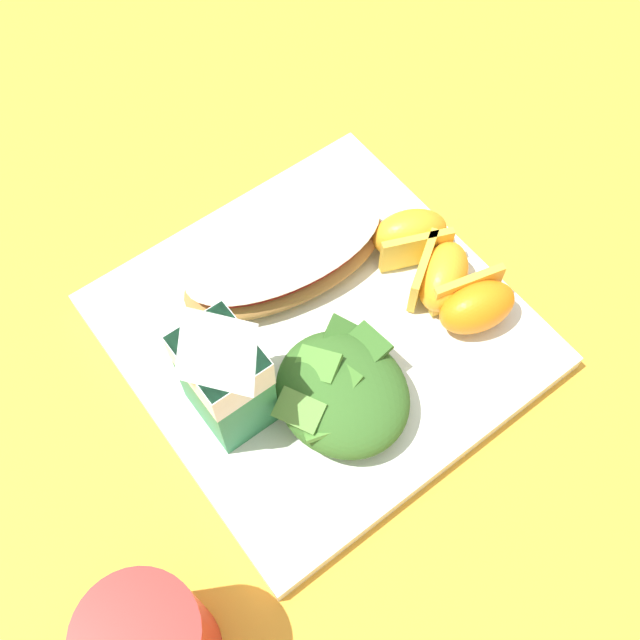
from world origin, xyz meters
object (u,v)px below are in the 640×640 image
at_px(cheesy_pizza_bread, 285,257).
at_px(orange_wedge_rear, 410,235).
at_px(white_plate, 320,331).
at_px(orange_wedge_middle, 441,276).
at_px(green_salad_pile, 342,392).
at_px(orange_wedge_front, 476,305).
at_px(milk_carton, 223,372).

height_order(cheesy_pizza_bread, orange_wedge_rear, orange_wedge_rear).
relative_size(white_plate, orange_wedge_middle, 4.00).
height_order(cheesy_pizza_bread, green_salad_pile, green_salad_pile).
bearing_deg(orange_wedge_front, orange_wedge_middle, 5.49).
relative_size(white_plate, orange_wedge_front, 4.18).
distance_m(orange_wedge_front, orange_wedge_rear, 0.08).
bearing_deg(milk_carton, orange_wedge_rear, -81.71).
bearing_deg(orange_wedge_rear, cheesy_pizza_bread, 64.14).
distance_m(green_salad_pile, orange_wedge_middle, 0.12).
bearing_deg(green_salad_pile, milk_carton, 54.54).
bearing_deg(milk_carton, green_salad_pile, -125.46).
height_order(cheesy_pizza_bread, orange_wedge_front, orange_wedge_front).
relative_size(green_salad_pile, orange_wedge_front, 1.49).
bearing_deg(orange_wedge_middle, white_plate, 72.62).
distance_m(milk_carton, orange_wedge_front, 0.20).
height_order(white_plate, cheesy_pizza_bread, cheesy_pizza_bread).
bearing_deg(orange_wedge_rear, orange_wedge_front, 178.16).
bearing_deg(green_salad_pile, orange_wedge_middle, -75.52).
xyz_separation_m(orange_wedge_front, orange_wedge_middle, (0.04, 0.00, 0.00)).
relative_size(milk_carton, orange_wedge_front, 1.64).
bearing_deg(green_salad_pile, white_plate, -23.49).
bearing_deg(milk_carton, orange_wedge_front, -105.03).
xyz_separation_m(cheesy_pizza_bread, green_salad_pile, (-0.12, 0.04, 0.00)).
height_order(orange_wedge_front, orange_wedge_rear, same).
distance_m(white_plate, cheesy_pizza_bread, 0.06).
bearing_deg(orange_wedge_front, green_salad_pile, 87.91).
height_order(green_salad_pile, orange_wedge_middle, green_salad_pile).
xyz_separation_m(white_plate, orange_wedge_rear, (0.01, -0.10, 0.03)).
bearing_deg(orange_wedge_rear, orange_wedge_middle, 172.11).
bearing_deg(milk_carton, white_plate, -81.01).
bearing_deg(orange_wedge_front, cheesy_pizza_bread, 35.72).
xyz_separation_m(white_plate, green_salad_pile, (-0.06, 0.03, 0.03)).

